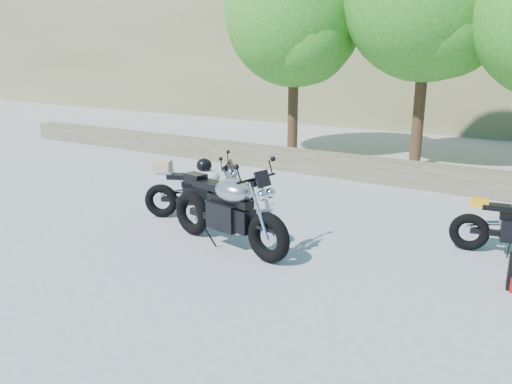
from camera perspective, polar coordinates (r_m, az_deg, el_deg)
ground at (r=6.96m, az=-5.84°, el=-7.59°), size 90.00×90.00×0.00m
stone_wall at (r=11.52m, az=11.16°, el=2.78°), size 22.00×0.55×0.50m
tree_decid_left at (r=13.76m, az=4.73°, el=19.21°), size 3.67×3.67×5.62m
silver_bike at (r=7.14m, az=-3.20°, el=-2.16°), size 2.27×0.77×1.15m
white_bike at (r=8.46m, az=-6.66°, el=0.29°), size 1.81×0.93×1.06m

